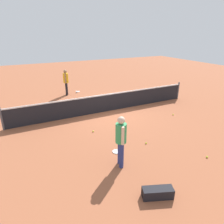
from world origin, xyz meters
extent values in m
plane|color=#9E5638|center=(0.00, 0.00, 0.00)|extent=(40.00, 40.00, 0.00)
cylinder|color=#4C4C51|center=(-5.00, 0.00, 0.54)|extent=(0.09, 0.09, 1.07)
cylinder|color=#4C4C51|center=(5.00, 0.00, 0.54)|extent=(0.09, 0.09, 1.07)
cube|color=black|center=(0.00, 0.00, 0.46)|extent=(10.00, 0.02, 0.91)
cube|color=white|center=(0.00, 0.00, 0.94)|extent=(10.00, 0.04, 0.06)
cylinder|color=navy|center=(-1.65, -4.59, 0.42)|extent=(0.17, 0.17, 0.85)
cylinder|color=navy|center=(-1.59, -4.37, 0.42)|extent=(0.17, 0.17, 0.85)
cylinder|color=#339959|center=(-1.62, -4.48, 1.16)|extent=(0.42, 0.42, 0.62)
cylinder|color=beige|center=(-1.67, -4.69, 1.18)|extent=(0.11, 0.11, 0.58)
cylinder|color=beige|center=(-1.56, -4.27, 1.18)|extent=(0.11, 0.11, 0.58)
sphere|color=beige|center=(-1.62, -4.48, 1.58)|extent=(0.28, 0.28, 0.23)
cylinder|color=black|center=(-1.19, 3.84, 0.42)|extent=(0.18, 0.18, 0.85)
cylinder|color=black|center=(-1.12, 4.05, 0.42)|extent=(0.18, 0.18, 0.85)
cylinder|color=yellow|center=(-1.15, 3.95, 1.16)|extent=(0.43, 0.43, 0.62)
cylinder|color=#9E704C|center=(-1.22, 3.74, 1.18)|extent=(0.11, 0.11, 0.58)
cylinder|color=#9E704C|center=(-1.08, 4.15, 1.18)|extent=(0.11, 0.11, 0.58)
sphere|color=#9E704C|center=(-1.15, 3.95, 1.58)|extent=(0.29, 0.29, 0.23)
torus|color=white|center=(-1.37, -3.75, 0.01)|extent=(0.34, 0.34, 0.02)
cylinder|color=silver|center=(-1.37, -3.75, 0.01)|extent=(0.29, 0.29, 0.00)
cylinder|color=black|center=(-1.35, -4.03, 0.02)|extent=(0.05, 0.28, 0.03)
torus|color=white|center=(-0.26, 4.39, 0.01)|extent=(0.44, 0.44, 0.02)
cylinder|color=silver|center=(-0.26, 4.39, 0.01)|extent=(0.37, 0.37, 0.00)
cylinder|color=black|center=(-0.42, 4.15, 0.02)|extent=(0.18, 0.25, 0.03)
sphere|color=#C6E033|center=(2.83, -2.02, 0.03)|extent=(0.07, 0.07, 0.07)
sphere|color=#C6E033|center=(1.23, -5.45, 0.03)|extent=(0.07, 0.07, 0.07)
sphere|color=#C6E033|center=(-0.10, -3.76, 0.03)|extent=(0.07, 0.07, 0.07)
sphere|color=#C6E033|center=(-1.57, -1.94, 0.03)|extent=(0.07, 0.07, 0.07)
cube|color=black|center=(-1.41, -6.10, 0.14)|extent=(0.85, 0.55, 0.28)
cylinder|color=black|center=(-1.74, -5.97, 0.14)|extent=(0.19, 0.28, 0.27)
camera|label=1|loc=(-4.27, -9.20, 4.02)|focal=32.26mm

